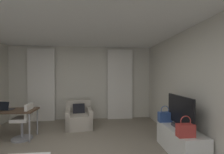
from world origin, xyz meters
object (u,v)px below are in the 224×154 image
armchair (79,118)px  desk_chair (24,123)px  laptop (5,108)px  handbag_secondary (186,130)px  tv_console (180,141)px  desk (6,112)px  handbag_primary (165,116)px  tv_flatscreen (180,113)px

armchair → desk_chair: (-1.25, -0.81, 0.13)m
armchair → laptop: 1.95m
armchair → handbag_secondary: (2.09, -2.30, 0.38)m
tv_console → desk: bearing=164.7°
armchair → desk_chair: desk_chair is taller
laptop → handbag_primary: 3.87m
armchair → laptop: size_ratio=2.70×
tv_console → handbag_primary: (-0.13, 0.42, 0.38)m
armchair → desk: armchair is taller
desk_chair → laptop: bearing=176.2°
armchair → handbag_primary: bearing=-34.2°
desk → laptop: size_ratio=3.97×
armchair → handbag_primary: handbag_primary is taller
tv_flatscreen → handbag_primary: bearing=107.1°
armchair → handbag_secondary: handbag_secondary is taller
handbag_primary → desk_chair: bearing=169.6°
desk_chair → armchair: bearing=33.0°
desk_chair → handbag_secondary: bearing=-23.9°
laptop → handbag_primary: size_ratio=0.98×
laptop → desk: bearing=34.5°
tv_console → tv_flatscreen: size_ratio=1.30×
desk → tv_flatscreen: (3.93, -1.07, 0.16)m
armchair → laptop: (-1.71, -0.78, 0.51)m
laptop → desk_chair: bearing=-3.8°
desk_chair → handbag_secondary: handbag_secondary is taller
laptop → tv_console: size_ratio=0.29×
laptop → handbag_secondary: size_ratio=0.98×
tv_flatscreen → desk_chair: bearing=163.5°
armchair → desk_chair: 1.50m
armchair → tv_flatscreen: 2.95m
tv_flatscreen → handbag_primary: (-0.13, 0.42, -0.18)m
tv_flatscreen → handbag_primary: tv_flatscreen is taller
desk → desk_chair: desk_chair is taller
armchair → desk: bearing=-155.5°
handbag_primary → tv_console: bearing=-72.9°
desk → laptop: 0.11m
armchair → handbag_primary: (2.10, -1.43, 0.38)m
armchair → tv_console: size_ratio=0.80×
desk → laptop: bearing=-145.5°
laptop → tv_flatscreen: size_ratio=0.38×
armchair → tv_flatscreen: bearing=-39.6°
armchair → tv_console: armchair is taller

